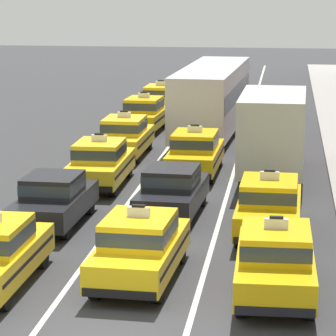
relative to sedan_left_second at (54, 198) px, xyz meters
The scene contains 15 objects.
ground_plane 8.80m from the sedan_left_second, 67.65° to the right, with size 160.00×160.00×0.00m, color #353538.
lane_stripe_left_center 12.05m from the sedan_left_second, 81.73° to the left, with size 0.14×80.00×0.01m, color silver.
lane_stripe_center_right 12.91m from the sedan_left_second, 67.50° to the left, with size 0.14×80.00×0.01m, color silver.
sedan_left_second is the anchor object (origin of this frame).
taxi_left_third 5.32m from the sedan_left_second, 86.61° to the left, with size 1.85×4.57×1.96m.
taxi_left_fourth 10.93m from the sedan_left_second, 89.00° to the left, with size 1.86×4.58×1.96m.
taxi_left_fifth 17.28m from the sedan_left_second, 89.97° to the left, with size 2.02×4.64×1.96m.
taxi_left_sixth 22.38m from the sedan_left_second, 89.70° to the left, with size 1.96×4.62×1.96m.
taxi_center_nearest 5.76m from the sedan_left_second, 53.91° to the right, with size 2.02×4.64×1.96m.
sedan_center_second 3.74m from the sedan_left_second, 24.70° to the left, with size 1.97×4.38×1.58m.
taxi_center_third 8.48m from the sedan_left_second, 65.71° to the left, with size 1.90×4.59×1.96m.
bus_center_fourth 17.54m from the sedan_left_second, 79.09° to the left, with size 3.06×11.31×3.22m.
taxi_right_nearest 8.56m from the sedan_left_second, 38.13° to the right, with size 1.89×4.59×1.96m.
taxi_right_second 6.47m from the sedan_left_second, ahead, with size 1.90×4.59×1.96m.
box_truck_right_third 9.98m from the sedan_left_second, 49.71° to the left, with size 2.41×7.00×3.27m.
Camera 1 is at (3.57, -17.54, 7.36)m, focal length 96.20 mm.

